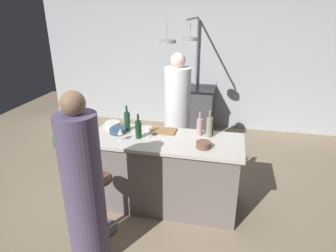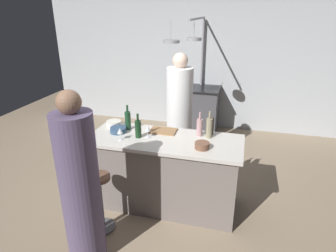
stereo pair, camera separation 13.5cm
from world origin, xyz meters
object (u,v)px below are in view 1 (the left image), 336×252
object	(u,v)px
wine_bottle_red	(138,129)
wine_bottle_rose	(200,126)
stove_range	(193,109)
cutting_board	(163,131)
chef	(177,118)
wine_glass_by_chef	(148,129)
wine_bottle_white	(209,127)
potted_plant	(64,143)
mixing_bowl_blue	(118,131)
pepper_mill	(211,126)
guest_left	(84,190)
mixing_bowl_wooden	(203,145)
wine_glass_near_right_guest	(120,132)
wine_bottle_green	(127,121)
mixing_bowl_ceramic	(113,124)
bar_stool_left	(102,202)

from	to	relation	value
wine_bottle_red	wine_bottle_rose	xyz separation A→B (m)	(0.68, 0.24, -0.00)
wine_bottle_red	wine_bottle_rose	distance (m)	0.72
stove_range	cutting_board	bearing A→B (deg)	-91.92
chef	wine_glass_by_chef	distance (m)	0.95
chef	wine_bottle_white	size ratio (longest dim) A/B	5.51
potted_plant	mixing_bowl_blue	xyz separation A→B (m)	(1.25, -0.73, 0.63)
pepper_mill	wine_glass_by_chef	world-z (taller)	pepper_mill
guest_left	wine_glass_by_chef	bearing A→B (deg)	72.48
wine_glass_by_chef	mixing_bowl_blue	bearing A→B (deg)	173.71
chef	mixing_bowl_blue	world-z (taller)	chef
guest_left	cutting_board	distance (m)	1.29
mixing_bowl_wooden	mixing_bowl_blue	bearing A→B (deg)	170.64
stove_range	mixing_bowl_wooden	size ratio (longest dim) A/B	5.56
mixing_bowl_wooden	mixing_bowl_blue	size ratio (longest dim) A/B	0.81
wine_bottle_red	wine_glass_near_right_guest	size ratio (longest dim) A/B	1.99
wine_bottle_green	guest_left	bearing A→B (deg)	-90.01
wine_bottle_green	wine_glass_by_chef	distance (m)	0.36
stove_range	mixing_bowl_ceramic	bearing A→B (deg)	-108.14
cutting_board	wine_bottle_rose	size ratio (longest dim) A/B	1.11
wine_glass_near_right_guest	mixing_bowl_blue	size ratio (longest dim) A/B	0.74
stove_range	potted_plant	xyz separation A→B (m)	(-1.84, -1.68, -0.15)
potted_plant	pepper_mill	world-z (taller)	pepper_mill
stove_range	mixing_bowl_ceramic	size ratio (longest dim) A/B	4.62
bar_stool_left	pepper_mill	world-z (taller)	pepper_mill
guest_left	wine_glass_near_right_guest	world-z (taller)	guest_left
cutting_board	mixing_bowl_wooden	world-z (taller)	mixing_bowl_wooden
bar_stool_left	wine_bottle_green	xyz separation A→B (m)	(0.04, 0.78, 0.65)
wine_bottle_green	mixing_bowl_wooden	size ratio (longest dim) A/B	1.97
wine_bottle_white	wine_bottle_green	xyz separation A→B (m)	(-1.00, -0.01, -0.00)
stove_range	wine_bottle_white	size ratio (longest dim) A/B	2.79
potted_plant	wine_bottle_white	size ratio (longest dim) A/B	1.63
wine_glass_by_chef	stove_range	bearing A→B (deg)	85.33
potted_plant	mixing_bowl_ceramic	xyz separation A→B (m)	(1.11, -0.56, 0.64)
mixing_bowl_blue	wine_bottle_green	bearing A→B (deg)	56.73
wine_bottle_red	mixing_bowl_blue	xyz separation A→B (m)	(-0.29, 0.07, -0.08)
wine_bottle_rose	pepper_mill	bearing A→B (deg)	27.55
wine_bottle_green	pepper_mill	bearing A→B (deg)	6.10
stove_range	wine_bottle_white	world-z (taller)	wine_bottle_white
potted_plant	mixing_bowl_ceramic	distance (m)	1.40
wine_glass_near_right_guest	wine_glass_by_chef	xyz separation A→B (m)	(0.28, 0.15, 0.00)
wine_glass_near_right_guest	mixing_bowl_ceramic	size ratio (longest dim) A/B	0.76
stove_range	wine_bottle_rose	xyz separation A→B (m)	(0.37, -2.25, 0.56)
wine_glass_near_right_guest	mixing_bowl_wooden	bearing A→B (deg)	1.31
pepper_mill	wine_bottle_rose	size ratio (longest dim) A/B	0.73
wine_bottle_green	wine_glass_by_chef	xyz separation A→B (m)	(0.32, -0.17, -0.02)
stove_range	wine_glass_by_chef	world-z (taller)	wine_glass_by_chef
chef	potted_plant	xyz separation A→B (m)	(-1.81, -0.14, -0.52)
pepper_mill	wine_bottle_red	bearing A→B (deg)	-159.37
mixing_bowl_ceramic	stove_range	bearing A→B (deg)	71.86
chef	wine_bottle_rose	distance (m)	0.84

